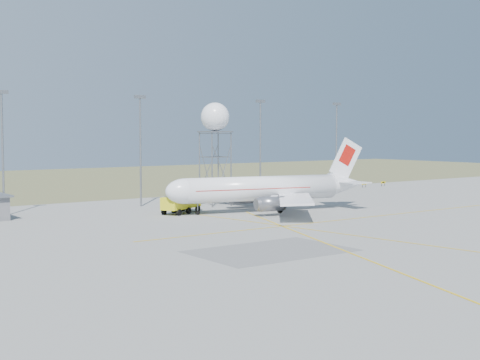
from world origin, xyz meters
TOP-DOWN VIEW (x-y plane):
  - grass_strip at (0.00, 140.00)m, footprint 400.00×120.00m
  - mast_a at (-35.00, 66.00)m, footprint 2.20×0.50m
  - mast_b at (-10.00, 66.00)m, footprint 2.20×0.50m
  - mast_c at (18.00, 66.00)m, footprint 2.20×0.50m
  - mast_d at (40.00, 66.00)m, footprint 2.20×0.50m
  - taxi_sign_near at (55.60, 72.00)m, footprint 1.60×0.17m
  - taxi_sign_far at (62.60, 72.00)m, footprint 1.60×0.17m
  - airliner_main at (3.41, 45.98)m, footprint 37.27×35.59m
  - radar_tower at (1.93, 59.05)m, footprint 5.31×5.31m
  - fire_truck at (-9.33, 52.49)m, footprint 8.89×6.39m

SIDE VIEW (x-z plane):
  - grass_strip at x=0.00m, z-range 0.00..0.03m
  - taxi_sign_near at x=55.60m, z-range 0.29..1.49m
  - taxi_sign_far at x=62.60m, z-range 0.29..1.49m
  - fire_truck at x=-9.33m, z-range -0.07..3.34m
  - airliner_main at x=3.41m, z-range -2.47..10.30m
  - radar_tower at x=1.93m, z-range 1.17..20.40m
  - mast_a at x=-35.00m, z-range 1.82..22.32m
  - mast_b at x=-10.00m, z-range 1.82..22.32m
  - mast_c at x=18.00m, z-range 1.82..22.32m
  - mast_d at x=40.00m, z-range 1.82..22.32m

